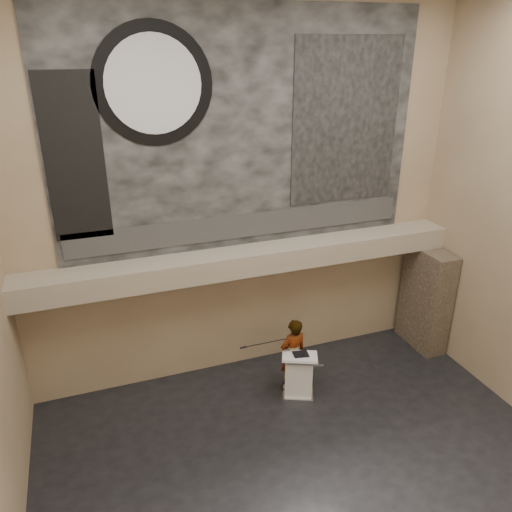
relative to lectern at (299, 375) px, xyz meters
name	(u,v)px	position (x,y,z in m)	size (l,w,h in m)	color
floor	(314,478)	(-0.68, -2.27, -0.55)	(10.00, 10.00, 0.00)	black
wall_back	(244,199)	(-0.68, 1.73, 3.70)	(10.00, 0.02, 8.50)	#8E755A
soffit	(250,260)	(-0.68, 1.33, 2.40)	(10.00, 0.80, 0.50)	gray
sprinkler_left	(181,282)	(-2.28, 1.28, 2.12)	(0.04, 0.04, 0.06)	#B2893D
sprinkler_right	(326,260)	(1.22, 1.28, 2.12)	(0.04, 0.04, 0.06)	#B2893D
banner	(244,133)	(-0.68, 1.70, 5.15)	(8.00, 0.05, 5.00)	black
banner_text_strip	(245,226)	(-0.68, 1.66, 3.10)	(7.76, 0.02, 0.55)	#2C2C2C
banner_clock_rim	(154,85)	(-2.48, 1.66, 6.15)	(2.30, 2.30, 0.02)	black
banner_clock_face	(154,85)	(-2.48, 1.64, 6.15)	(1.84, 1.84, 0.02)	silver
banner_building_print	(346,122)	(1.72, 1.66, 5.25)	(2.60, 0.02, 3.60)	black
banner_brick_print	(74,159)	(-4.08, 1.66, 4.85)	(1.10, 0.02, 3.20)	black
stone_pier	(426,298)	(3.97, 0.88, 0.80)	(0.60, 1.40, 2.70)	#3D3225
lectern	(299,375)	(0.00, 0.00, 0.00)	(0.93, 0.81, 1.14)	silver
binder	(301,354)	(0.02, -0.01, 0.56)	(0.33, 0.26, 0.04)	black
papers	(296,355)	(-0.07, 0.01, 0.55)	(0.22, 0.31, 0.01)	white
speaker_person	(293,355)	(-0.01, 0.32, 0.35)	(0.66, 0.43, 1.80)	silver
mic_stand	(291,381)	(-0.06, 0.29, -0.34)	(1.52, 0.52, 1.42)	black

